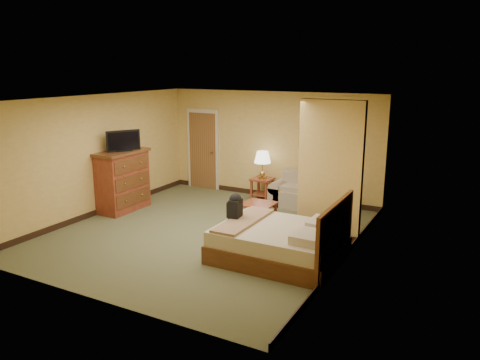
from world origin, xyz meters
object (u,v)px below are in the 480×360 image
Objects in this scene: coffee_table at (259,209)px; bed at (283,242)px; loveseat at (306,196)px; dresser at (122,180)px.

bed reaches higher than coffee_table.
dresser is (-3.57, -2.15, 0.43)m from loveseat.
coffee_table is at bearing 12.31° from dresser.
dresser is 4.40m from bed.
coffee_table is 0.31× the size of bed.
dresser is at bearing 168.20° from bed.
dresser is at bearing -148.94° from loveseat.
coffee_table is 3.18m from dresser.
bed reaches higher than loveseat.
loveseat reaches higher than coffee_table.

